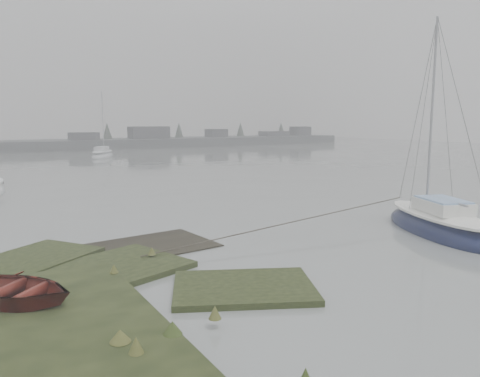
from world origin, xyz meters
name	(u,v)px	position (x,y,z in m)	size (l,w,h in m)	color
ground	(43,174)	(0.00, 30.00, 0.00)	(160.00, 160.00, 0.00)	slate
far_shoreline	(186,141)	(26.84, 61.90, 0.85)	(60.00, 8.00, 4.15)	#4C4F51
sailboat_main	(437,226)	(10.02, 0.99, 0.27)	(4.11, 6.52, 8.76)	#0E1433
sailboat_far_b	(102,155)	(8.49, 44.66, 0.25)	(4.54, 5.97, 8.18)	silver
dinghy	(11,289)	(-4.65, 1.00, 0.53)	(2.16, 3.03, 0.63)	#601B13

